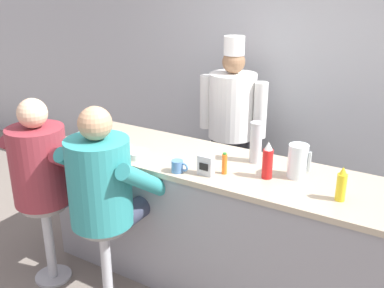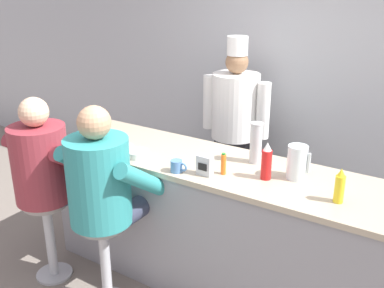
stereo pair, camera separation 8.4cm
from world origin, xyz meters
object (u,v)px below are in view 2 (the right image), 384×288
at_px(hot_sauce_bottle_orange, 223,164).
at_px(diner_seated_maroon, 45,168).
at_px(ketchup_bottle_red, 267,162).
at_px(napkin_dispenser_chrome, 205,165).
at_px(cereal_bowl, 138,154).
at_px(cook_in_whites_near, 235,121).
at_px(mustard_bottle_yellow, 340,187).
at_px(coffee_mug_blue, 177,166).
at_px(diner_seated_teal, 103,185).
at_px(water_pitcher_clear, 297,162).
at_px(cup_stack_steel, 256,143).
at_px(breakfast_plate, 118,147).

bearing_deg(hot_sauce_bottle_orange, diner_seated_maroon, -159.61).
relative_size(ketchup_bottle_red, napkin_dispenser_chrome, 1.86).
xyz_separation_m(ketchup_bottle_red, diner_seated_maroon, (-1.55, -0.56, -0.20)).
bearing_deg(cereal_bowl, cook_in_whites_near, 83.70).
relative_size(mustard_bottle_yellow, cereal_bowl, 1.32).
height_order(cereal_bowl, cook_in_whites_near, cook_in_whites_near).
relative_size(coffee_mug_blue, napkin_dispenser_chrome, 0.93).
xyz_separation_m(diner_seated_maroon, diner_seated_teal, (0.59, 0.00, 0.01)).
distance_m(water_pitcher_clear, cup_stack_steel, 0.36).
height_order(mustard_bottle_yellow, hot_sauce_bottle_orange, mustard_bottle_yellow).
xyz_separation_m(water_pitcher_clear, cereal_bowl, (-1.13, -0.28, -0.09)).
bearing_deg(cook_in_whites_near, diner_seated_maroon, -113.31).
xyz_separation_m(breakfast_plate, cereal_bowl, (0.24, -0.05, 0.01)).
xyz_separation_m(mustard_bottle_yellow, water_pitcher_clear, (-0.33, 0.19, 0.01)).
distance_m(mustard_bottle_yellow, diner_seated_maroon, 2.12).
bearing_deg(water_pitcher_clear, coffee_mug_blue, -154.53).
bearing_deg(ketchup_bottle_red, cup_stack_steel, 129.87).
bearing_deg(cook_in_whites_near, diner_seated_teal, -94.55).
distance_m(diner_seated_maroon, diner_seated_teal, 0.59).
distance_m(mustard_bottle_yellow, cereal_bowl, 1.47).
relative_size(breakfast_plate, napkin_dispenser_chrome, 1.77).
distance_m(water_pitcher_clear, cereal_bowl, 1.17).
height_order(ketchup_bottle_red, breakfast_plate, ketchup_bottle_red).
bearing_deg(breakfast_plate, diner_seated_maroon, -128.21).
height_order(mustard_bottle_yellow, cereal_bowl, mustard_bottle_yellow).
bearing_deg(water_pitcher_clear, napkin_dispenser_chrome, -152.30).
bearing_deg(cereal_bowl, water_pitcher_clear, 14.04).
height_order(napkin_dispenser_chrome, diner_seated_teal, diner_seated_teal).
bearing_deg(cook_in_whites_near, hot_sauce_bottle_orange, -65.87).
bearing_deg(cup_stack_steel, mustard_bottle_yellow, -22.65).
bearing_deg(water_pitcher_clear, mustard_bottle_yellow, -29.32).
bearing_deg(coffee_mug_blue, diner_seated_maroon, -161.46).
xyz_separation_m(ketchup_bottle_red, cereal_bowl, (-0.96, -0.17, -0.10)).
xyz_separation_m(water_pitcher_clear, cook_in_whites_near, (-0.99, 1.01, -0.16)).
height_order(hot_sauce_bottle_orange, diner_seated_teal, diner_seated_teal).
distance_m(ketchup_bottle_red, hot_sauce_bottle_orange, 0.29).
height_order(breakfast_plate, diner_seated_maroon, diner_seated_maroon).
bearing_deg(coffee_mug_blue, cup_stack_steel, 49.27).
bearing_deg(water_pitcher_clear, ketchup_bottle_red, -144.90).
bearing_deg(ketchup_bottle_red, napkin_dispenser_chrome, -155.98).
height_order(ketchup_bottle_red, napkin_dispenser_chrome, ketchup_bottle_red).
xyz_separation_m(napkin_dispenser_chrome, cook_in_whites_near, (-0.44, 1.30, -0.11)).
relative_size(ketchup_bottle_red, cook_in_whites_near, 0.14).
bearing_deg(cereal_bowl, ketchup_bottle_red, 9.71).
relative_size(breakfast_plate, diner_seated_teal, 0.16).
xyz_separation_m(mustard_bottle_yellow, napkin_dispenser_chrome, (-0.88, -0.10, -0.03)).
distance_m(breakfast_plate, diner_seated_teal, 0.51).
xyz_separation_m(mustard_bottle_yellow, coffee_mug_blue, (-1.07, -0.16, -0.06)).
bearing_deg(water_pitcher_clear, cup_stack_steel, 164.44).
bearing_deg(mustard_bottle_yellow, cook_in_whites_near, 137.85).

